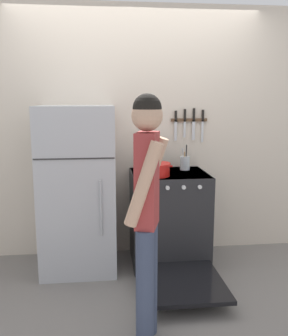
{
  "coord_description": "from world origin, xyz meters",
  "views": [
    {
      "loc": [
        -0.34,
        -3.84,
        1.62
      ],
      "look_at": [
        0.04,
        -0.47,
        0.99
      ],
      "focal_mm": 40.0,
      "sensor_mm": 36.0,
      "label": 1
    }
  ],
  "objects": [
    {
      "name": "tea_kettle",
      "position": [
        0.15,
        -0.19,
        0.99
      ],
      "size": [
        0.22,
        0.17,
        0.24
      ],
      "color": "silver",
      "rests_on": "stove_range"
    },
    {
      "name": "utensil_jar",
      "position": [
        0.48,
        -0.18,
        0.99
      ],
      "size": [
        0.1,
        0.1,
        0.26
      ],
      "color": "silver",
      "rests_on": "stove_range"
    },
    {
      "name": "stove_range",
      "position": [
        0.3,
        -0.36,
        0.45
      ],
      "size": [
        0.73,
        1.37,
        0.91
      ],
      "color": "#232326",
      "rests_on": "ground_plane"
    },
    {
      "name": "wall_knife_strip",
      "position": [
        0.56,
        -0.02,
        1.41
      ],
      "size": [
        0.38,
        0.03,
        0.35
      ],
      "color": "brown"
    },
    {
      "name": "refrigerator",
      "position": [
        -0.58,
        -0.34,
        0.78
      ],
      "size": [
        0.69,
        0.71,
        1.56
      ],
      "color": "#B7BABF",
      "rests_on": "ground_plane"
    },
    {
      "name": "ground_plane",
      "position": [
        0.0,
        0.0,
        0.0
      ],
      "size": [
        14.0,
        14.0,
        0.0
      ],
      "primitive_type": "plane",
      "color": "slate"
    },
    {
      "name": "wall_back",
      "position": [
        0.0,
        0.03,
        1.27
      ],
      "size": [
        10.0,
        0.06,
        2.55
      ],
      "color": "beige",
      "rests_on": "ground_plane"
    },
    {
      "name": "person",
      "position": [
        -0.06,
        -1.54,
        0.94
      ],
      "size": [
        0.33,
        0.39,
        1.66
      ],
      "rotation": [
        0.0,
        0.0,
        1.28
      ],
      "color": "#38425B",
      "rests_on": "ground_plane"
    },
    {
      "name": "dutch_oven_pot",
      "position": [
        0.13,
        -0.45,
        0.98
      ],
      "size": [
        0.34,
        0.3,
        0.15
      ],
      "color": "red",
      "rests_on": "stove_range"
    }
  ]
}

